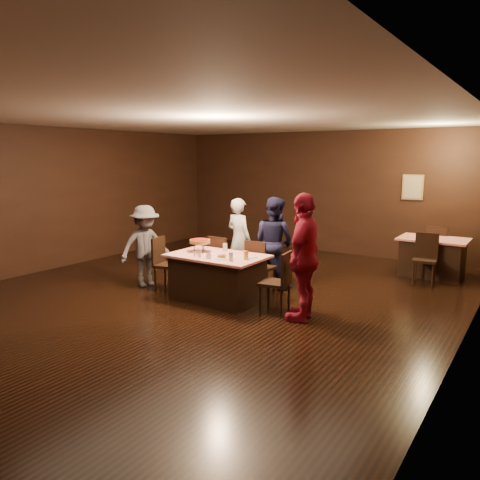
% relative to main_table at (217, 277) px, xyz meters
% --- Properties ---
extents(room, '(10.00, 10.04, 3.02)m').
position_rel_main_table_xyz_m(room, '(-0.26, -0.16, 1.75)').
color(room, black).
rests_on(room, ground).
extents(main_table, '(1.60, 1.00, 0.77)m').
position_rel_main_table_xyz_m(main_table, '(0.00, 0.00, 0.00)').
color(main_table, red).
rests_on(main_table, ground).
extents(back_table, '(1.30, 0.90, 0.77)m').
position_rel_main_table_xyz_m(back_table, '(2.67, 3.68, 0.00)').
color(back_table, red).
rests_on(back_table, ground).
extents(chair_far_left, '(0.45, 0.45, 0.95)m').
position_rel_main_table_xyz_m(chair_far_left, '(-0.40, 0.75, 0.09)').
color(chair_far_left, black).
rests_on(chair_far_left, ground).
extents(chair_far_right, '(0.43, 0.43, 0.95)m').
position_rel_main_table_xyz_m(chair_far_right, '(0.40, 0.75, 0.09)').
color(chair_far_right, black).
rests_on(chair_far_right, ground).
extents(chair_end_left, '(0.50, 0.50, 0.95)m').
position_rel_main_table_xyz_m(chair_end_left, '(-1.10, 0.00, 0.09)').
color(chair_end_left, black).
rests_on(chair_end_left, ground).
extents(chair_end_right, '(0.48, 0.48, 0.95)m').
position_rel_main_table_xyz_m(chair_end_right, '(1.10, -0.00, 0.09)').
color(chair_end_right, black).
rests_on(chair_end_right, ground).
extents(chair_back_near, '(0.46, 0.46, 0.95)m').
position_rel_main_table_xyz_m(chair_back_near, '(2.67, 2.98, 0.09)').
color(chair_back_near, black).
rests_on(chair_back_near, ground).
extents(chair_back_far, '(0.46, 0.46, 0.95)m').
position_rel_main_table_xyz_m(chair_back_far, '(2.67, 4.28, 0.09)').
color(chair_back_far, black).
rests_on(chair_back_far, ground).
extents(diner_white_jacket, '(0.65, 0.50, 1.59)m').
position_rel_main_table_xyz_m(diner_white_jacket, '(-0.44, 1.31, 0.41)').
color(diner_white_jacket, silver).
rests_on(diner_white_jacket, ground).
extents(diner_navy_hoodie, '(0.90, 0.76, 1.66)m').
position_rel_main_table_xyz_m(diner_navy_hoodie, '(0.37, 1.25, 0.45)').
color(diner_navy_hoodie, '#161734').
rests_on(diner_navy_hoodie, ground).
extents(diner_grey_knit, '(0.88, 1.11, 1.51)m').
position_rel_main_table_xyz_m(diner_grey_knit, '(-1.61, -0.03, 0.37)').
color(diner_grey_knit, '#4E4D51').
rests_on(diner_grey_knit, ground).
extents(diner_red_shirt, '(0.62, 1.16, 1.87)m').
position_rel_main_table_xyz_m(diner_red_shirt, '(1.62, -0.07, 0.55)').
color(diner_red_shirt, '#A31730').
rests_on(diner_red_shirt, ground).
extents(pizza_stand, '(0.38, 0.38, 0.22)m').
position_rel_main_table_xyz_m(pizza_stand, '(-0.40, 0.05, 0.57)').
color(pizza_stand, black).
rests_on(pizza_stand, main_table).
extents(plate_with_slice, '(0.25, 0.25, 0.06)m').
position_rel_main_table_xyz_m(plate_with_slice, '(0.25, -0.18, 0.41)').
color(plate_with_slice, white).
rests_on(plate_with_slice, main_table).
extents(plate_empty, '(0.25, 0.25, 0.01)m').
position_rel_main_table_xyz_m(plate_empty, '(0.55, 0.15, 0.39)').
color(plate_empty, white).
rests_on(plate_empty, main_table).
extents(glass_front_left, '(0.08, 0.08, 0.14)m').
position_rel_main_table_xyz_m(glass_front_left, '(0.05, -0.30, 0.46)').
color(glass_front_left, silver).
rests_on(glass_front_left, main_table).
extents(glass_front_right, '(0.08, 0.08, 0.14)m').
position_rel_main_table_xyz_m(glass_front_right, '(0.45, -0.25, 0.46)').
color(glass_front_right, silver).
rests_on(glass_front_right, main_table).
extents(glass_amber, '(0.08, 0.08, 0.14)m').
position_rel_main_table_xyz_m(glass_amber, '(0.60, -0.05, 0.46)').
color(glass_amber, '#BF7F26').
rests_on(glass_amber, main_table).
extents(glass_back, '(0.08, 0.08, 0.14)m').
position_rel_main_table_xyz_m(glass_back, '(-0.05, 0.30, 0.46)').
color(glass_back, silver).
rests_on(glass_back, main_table).
extents(condiments, '(0.17, 0.10, 0.09)m').
position_rel_main_table_xyz_m(condiments, '(-0.18, -0.28, 0.43)').
color(condiments, silver).
rests_on(condiments, main_table).
extents(napkin_center, '(0.19, 0.19, 0.01)m').
position_rel_main_table_xyz_m(napkin_center, '(0.30, -0.00, 0.39)').
color(napkin_center, white).
rests_on(napkin_center, main_table).
extents(napkin_left, '(0.21, 0.21, 0.01)m').
position_rel_main_table_xyz_m(napkin_left, '(-0.15, -0.05, 0.39)').
color(napkin_left, white).
rests_on(napkin_left, main_table).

